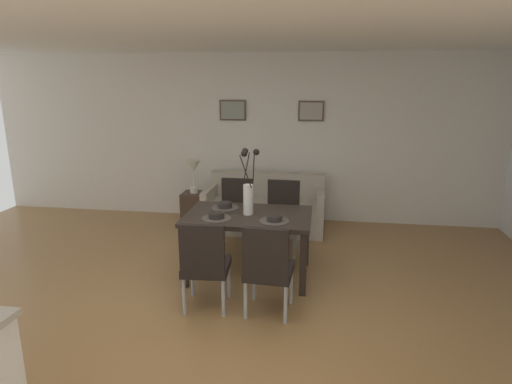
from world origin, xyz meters
The scene contains 20 objects.
ground_plane centered at (0.00, 0.00, 0.00)m, with size 9.00×9.00×0.00m, color olive.
back_wall_panel centered at (0.00, 3.25, 1.30)m, with size 9.00×0.10×2.60m, color silver.
ceiling_panel centered at (0.00, 0.40, 2.64)m, with size 9.00×7.20×0.08m, color white.
dining_table centered at (0.10, 1.02, 0.65)m, with size 1.40×0.89×0.74m.
dining_chair_near_left centered at (-0.18, 0.19, 0.51)m, with size 0.47×0.47×0.92m.
dining_chair_near_right centered at (-0.21, 1.88, 0.51)m, with size 0.45×0.45×0.92m.
dining_chair_far_left centered at (0.43, 0.18, 0.51)m, with size 0.47×0.47×0.92m.
dining_chair_far_right centered at (0.41, 1.86, 0.51)m, with size 0.45×0.45×0.92m.
centerpiece_vase centered at (0.10, 1.02, 1.02)m, with size 0.21×0.23×0.73m.
placemat_near_left centered at (-0.21, 0.82, 0.74)m, with size 0.32×0.32×0.01m, color #4C4742.
bowl_near_left centered at (-0.21, 0.82, 0.78)m, with size 0.17×0.17×0.07m.
placemat_near_right centered at (-0.21, 1.22, 0.74)m, with size 0.32×0.32×0.01m, color #4C4742.
bowl_near_right centered at (-0.21, 1.22, 0.78)m, with size 0.17×0.17×0.07m.
placemat_far_left centered at (0.42, 0.82, 0.74)m, with size 0.32×0.32×0.01m, color #4C4742.
bowl_far_left centered at (0.42, 0.82, 0.78)m, with size 0.17×0.17×0.07m.
sofa centered at (0.07, 2.70, 0.28)m, with size 1.76×0.84×0.80m.
side_table centered at (-1.01, 2.65, 0.26)m, with size 0.36×0.36×0.52m, color #3D2D23.
table_lamp centered at (-1.01, 2.65, 0.89)m, with size 0.22×0.22×0.51m.
framed_picture_left centered at (-0.50, 3.18, 1.73)m, with size 0.42×0.03×0.32m.
framed_picture_center centered at (0.71, 3.18, 1.73)m, with size 0.39×0.03×0.30m.
Camera 1 is at (0.89, -3.58, 2.21)m, focal length 30.65 mm.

